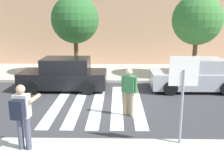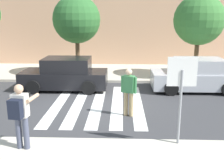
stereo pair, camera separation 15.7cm
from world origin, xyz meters
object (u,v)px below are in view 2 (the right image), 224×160
at_px(photographer_with_backpack, 20,111).
at_px(parked_car_silver, 196,76).
at_px(pedestrian_crossing, 129,90).
at_px(parked_car_black, 65,75).
at_px(street_tree_center, 77,20).
at_px(street_tree_east, 199,20).
at_px(stop_sign, 182,82).

xyz_separation_m(photographer_with_backpack, parked_car_silver, (6.11, 6.15, -0.44)).
relative_size(pedestrian_crossing, parked_car_black, 0.42).
relative_size(parked_car_black, street_tree_center, 0.92).
xyz_separation_m(pedestrian_crossing, street_tree_center, (-2.75, 5.85, 2.31)).
bearing_deg(street_tree_east, photographer_with_backpack, -128.86).
height_order(stop_sign, street_tree_center, street_tree_center).
height_order(parked_car_black, street_tree_center, street_tree_center).
distance_m(pedestrian_crossing, parked_car_black, 4.52).
bearing_deg(parked_car_silver, street_tree_east, 76.04).
relative_size(photographer_with_backpack, parked_car_black, 0.42).
height_order(pedestrian_crossing, street_tree_center, street_tree_center).
xyz_separation_m(pedestrian_crossing, parked_car_black, (-2.98, 3.40, -0.25)).
bearing_deg(street_tree_east, parked_car_black, -163.08).
distance_m(photographer_with_backpack, street_tree_center, 8.86).
bearing_deg(street_tree_center, stop_sign, -63.62).
height_order(photographer_with_backpack, street_tree_east, street_tree_east).
bearing_deg(street_tree_center, parked_car_black, -95.20).
height_order(photographer_with_backpack, parked_car_silver, photographer_with_backpack).
height_order(street_tree_center, street_tree_east, street_tree_east).
height_order(parked_car_silver, street_tree_center, street_tree_center).
xyz_separation_m(photographer_with_backpack, pedestrian_crossing, (2.81, 2.76, -0.19)).
relative_size(parked_car_silver, street_tree_east, 0.91).
height_order(photographer_with_backpack, street_tree_center, street_tree_center).
height_order(parked_car_silver, street_tree_east, street_tree_east).
bearing_deg(photographer_with_backpack, stop_sign, 6.44).
bearing_deg(parked_car_silver, street_tree_center, 157.97).
relative_size(photographer_with_backpack, pedestrian_crossing, 1.00).
height_order(photographer_with_backpack, pedestrian_crossing, photographer_with_backpack).
relative_size(stop_sign, street_tree_center, 0.53).
height_order(stop_sign, photographer_with_backpack, stop_sign).
height_order(parked_car_black, parked_car_silver, same).
bearing_deg(street_tree_east, stop_sign, -108.06).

